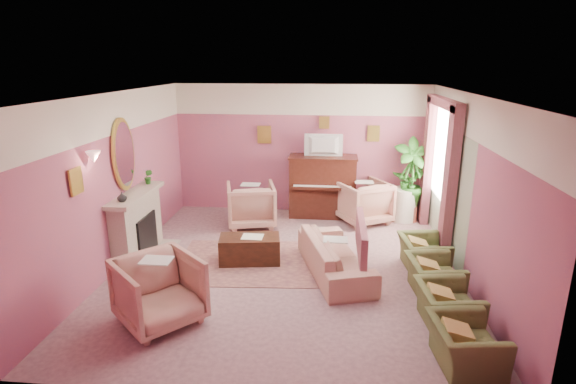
# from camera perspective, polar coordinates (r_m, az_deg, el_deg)

# --- Properties ---
(floor) EXTENTS (5.50, 6.00, 0.01)m
(floor) POSITION_cam_1_polar(r_m,az_deg,el_deg) (7.47, -0.15, -9.61)
(floor) COLOR gray
(floor) RESTS_ON ground
(ceiling) EXTENTS (5.50, 6.00, 0.01)m
(ceiling) POSITION_cam_1_polar(r_m,az_deg,el_deg) (6.73, -0.17, 12.35)
(ceiling) COLOR white
(ceiling) RESTS_ON wall_back
(wall_back) EXTENTS (5.50, 0.02, 2.80)m
(wall_back) POSITION_cam_1_polar(r_m,az_deg,el_deg) (9.88, 1.64, 5.42)
(wall_back) COLOR #884A73
(wall_back) RESTS_ON floor
(wall_front) EXTENTS (5.50, 0.02, 2.80)m
(wall_front) POSITION_cam_1_polar(r_m,az_deg,el_deg) (4.18, -4.46, -10.20)
(wall_front) COLOR #884A73
(wall_front) RESTS_ON floor
(wall_left) EXTENTS (0.02, 6.00, 2.80)m
(wall_left) POSITION_cam_1_polar(r_m,az_deg,el_deg) (7.74, -20.85, 1.29)
(wall_left) COLOR #884A73
(wall_left) RESTS_ON floor
(wall_right) EXTENTS (0.02, 6.00, 2.80)m
(wall_right) POSITION_cam_1_polar(r_m,az_deg,el_deg) (7.24, 22.06, 0.15)
(wall_right) COLOR #884A73
(wall_right) RESTS_ON floor
(picture_rail_band) EXTENTS (5.50, 0.01, 0.65)m
(picture_rail_band) POSITION_cam_1_polar(r_m,az_deg,el_deg) (9.73, 1.69, 11.64)
(picture_rail_band) COLOR white
(picture_rail_band) RESTS_ON wall_back
(stripe_panel) EXTENTS (0.01, 3.00, 2.15)m
(stripe_panel) POSITION_cam_1_polar(r_m,az_deg,el_deg) (8.52, 19.41, 0.48)
(stripe_panel) COLOR #98A789
(stripe_panel) RESTS_ON wall_right
(fireplace_surround) EXTENTS (0.30, 1.40, 1.10)m
(fireplace_surround) POSITION_cam_1_polar(r_m,az_deg,el_deg) (8.09, -18.61, -4.18)
(fireplace_surround) COLOR #A99D8A
(fireplace_surround) RESTS_ON floor
(fireplace_inset) EXTENTS (0.18, 0.72, 0.68)m
(fireplace_inset) POSITION_cam_1_polar(r_m,az_deg,el_deg) (8.10, -17.87, -5.22)
(fireplace_inset) COLOR black
(fireplace_inset) RESTS_ON floor
(fire_ember) EXTENTS (0.06, 0.54, 0.10)m
(fire_ember) POSITION_cam_1_polar(r_m,az_deg,el_deg) (8.15, -17.50, -6.42)
(fire_ember) COLOR #FF5E0F
(fire_ember) RESTS_ON floor
(mantel_shelf) EXTENTS (0.40, 1.55, 0.07)m
(mantel_shelf) POSITION_cam_1_polar(r_m,az_deg,el_deg) (7.91, -18.78, -0.32)
(mantel_shelf) COLOR #A99D8A
(mantel_shelf) RESTS_ON fireplace_surround
(hearth) EXTENTS (0.55, 1.50, 0.02)m
(hearth) POSITION_cam_1_polar(r_m,az_deg,el_deg) (8.21, -16.99, -7.79)
(hearth) COLOR #A99D8A
(hearth) RESTS_ON floor
(mirror_frame) EXTENTS (0.04, 0.72, 1.20)m
(mirror_frame) POSITION_cam_1_polar(r_m,az_deg,el_deg) (7.81, -20.18, 4.50)
(mirror_frame) COLOR gold
(mirror_frame) RESTS_ON wall_left
(mirror_glass) EXTENTS (0.01, 0.60, 1.06)m
(mirror_glass) POSITION_cam_1_polar(r_m,az_deg,el_deg) (7.80, -20.01, 4.50)
(mirror_glass) COLOR white
(mirror_glass) RESTS_ON wall_left
(sconce_shade) EXTENTS (0.20, 0.20, 0.16)m
(sconce_shade) POSITION_cam_1_polar(r_m,az_deg,el_deg) (6.83, -23.46, 4.11)
(sconce_shade) COLOR #FFAEA4
(sconce_shade) RESTS_ON wall_left
(piano) EXTENTS (1.40, 0.60, 1.30)m
(piano) POSITION_cam_1_polar(r_m,az_deg,el_deg) (9.72, 4.41, 0.65)
(piano) COLOR #3D1911
(piano) RESTS_ON floor
(piano_keyshelf) EXTENTS (1.30, 0.12, 0.06)m
(piano_keyshelf) POSITION_cam_1_polar(r_m,az_deg,el_deg) (9.37, 4.36, 0.49)
(piano_keyshelf) COLOR #3D1911
(piano_keyshelf) RESTS_ON piano
(piano_keys) EXTENTS (1.20, 0.08, 0.02)m
(piano_keys) POSITION_cam_1_polar(r_m,az_deg,el_deg) (9.35, 4.36, 0.73)
(piano_keys) COLOR white
(piano_keys) RESTS_ON piano
(piano_top) EXTENTS (1.45, 0.65, 0.04)m
(piano_top) POSITION_cam_1_polar(r_m,az_deg,el_deg) (9.57, 4.49, 4.46)
(piano_top) COLOR #3D1911
(piano_top) RESTS_ON piano
(television) EXTENTS (0.80, 0.12, 0.48)m
(television) POSITION_cam_1_polar(r_m,az_deg,el_deg) (9.46, 4.52, 6.12)
(television) COLOR black
(television) RESTS_ON piano
(print_back_left) EXTENTS (0.30, 0.03, 0.38)m
(print_back_left) POSITION_cam_1_polar(r_m,az_deg,el_deg) (9.88, -3.03, 7.29)
(print_back_left) COLOR gold
(print_back_left) RESTS_ON wall_back
(print_back_right) EXTENTS (0.26, 0.03, 0.34)m
(print_back_right) POSITION_cam_1_polar(r_m,az_deg,el_deg) (9.79, 10.80, 7.30)
(print_back_right) COLOR gold
(print_back_right) RESTS_ON wall_back
(print_back_mid) EXTENTS (0.22, 0.03, 0.26)m
(print_back_mid) POSITION_cam_1_polar(r_m,az_deg,el_deg) (9.73, 4.62, 8.78)
(print_back_mid) COLOR gold
(print_back_mid) RESTS_ON wall_back
(print_left_wall) EXTENTS (0.03, 0.28, 0.36)m
(print_left_wall) POSITION_cam_1_polar(r_m,az_deg,el_deg) (6.63, -25.32, 1.25)
(print_left_wall) COLOR gold
(print_left_wall) RESTS_ON wall_left
(window_blind) EXTENTS (0.03, 1.40, 1.80)m
(window_blind) POSITION_cam_1_polar(r_m,az_deg,el_deg) (8.62, 19.20, 4.94)
(window_blind) COLOR beige
(window_blind) RESTS_ON wall_right
(curtain_left) EXTENTS (0.16, 0.34, 2.60)m
(curtain_left) POSITION_cam_1_polar(r_m,az_deg,el_deg) (7.81, 19.84, 0.76)
(curtain_left) COLOR #86424E
(curtain_left) RESTS_ON floor
(curtain_right) EXTENTS (0.16, 0.34, 2.60)m
(curtain_right) POSITION_cam_1_polar(r_m,az_deg,el_deg) (9.56, 17.30, 3.70)
(curtain_right) COLOR #86424E
(curtain_right) RESTS_ON floor
(pelmet) EXTENTS (0.16, 2.20, 0.16)m
(pelmet) POSITION_cam_1_polar(r_m,az_deg,el_deg) (8.48, 19.21, 10.66)
(pelmet) COLOR #86424E
(pelmet) RESTS_ON wall_right
(mantel_plant) EXTENTS (0.16, 0.16, 0.28)m
(mantel_plant) POSITION_cam_1_polar(r_m,az_deg,el_deg) (8.34, -17.31, 1.87)
(mantel_plant) COLOR #266B1F
(mantel_plant) RESTS_ON mantel_shelf
(mantel_vase) EXTENTS (0.16, 0.16, 0.16)m
(mantel_vase) POSITION_cam_1_polar(r_m,az_deg,el_deg) (7.44, -20.34, -0.60)
(mantel_vase) COLOR white
(mantel_vase) RESTS_ON mantel_shelf
(area_rug) EXTENTS (2.62, 1.97, 0.01)m
(area_rug) POSITION_cam_1_polar(r_m,az_deg,el_deg) (7.69, -4.45, -8.83)
(area_rug) COLOR #895650
(area_rug) RESTS_ON floor
(coffee_table) EXTENTS (1.06, 0.64, 0.45)m
(coffee_table) POSITION_cam_1_polar(r_m,az_deg,el_deg) (7.62, -4.87, -7.27)
(coffee_table) COLOR #351C10
(coffee_table) RESTS_ON floor
(table_paper) EXTENTS (0.35, 0.28, 0.01)m
(table_paper) POSITION_cam_1_polar(r_m,az_deg,el_deg) (7.52, -4.53, -5.68)
(table_paper) COLOR white
(table_paper) RESTS_ON coffee_table
(sofa) EXTENTS (0.66, 1.98, 0.80)m
(sofa) POSITION_cam_1_polar(r_m,az_deg,el_deg) (7.19, 6.01, -7.25)
(sofa) COLOR tan
(sofa) RESTS_ON floor
(sofa_throw) EXTENTS (0.10, 1.50, 0.55)m
(sofa_throw) POSITION_cam_1_polar(r_m,az_deg,el_deg) (7.13, 9.29, -5.85)
(sofa_throw) COLOR #86424E
(sofa_throw) RESTS_ON sofa
(floral_armchair_left) EXTENTS (0.94, 0.94, 0.98)m
(floral_armchair_left) POSITION_cam_1_polar(r_m,az_deg,el_deg) (9.18, -4.73, -1.34)
(floral_armchair_left) COLOR tan
(floral_armchair_left) RESTS_ON floor
(floral_armchair_right) EXTENTS (0.94, 0.94, 0.98)m
(floral_armchair_right) POSITION_cam_1_polar(r_m,az_deg,el_deg) (9.46, 9.54, -0.98)
(floral_armchair_right) COLOR tan
(floral_armchair_right) RESTS_ON floor
(floral_armchair_front) EXTENTS (0.94, 0.94, 0.98)m
(floral_armchair_front) POSITION_cam_1_polar(r_m,az_deg,el_deg) (6.06, -16.07, -11.60)
(floral_armchair_front) COLOR tan
(floral_armchair_front) RESTS_ON floor
(olive_chair_a) EXTENTS (0.57, 0.81, 0.70)m
(olive_chair_a) POSITION_cam_1_polar(r_m,az_deg,el_deg) (5.51, 21.63, -16.86)
(olive_chair_a) COLOR #546131
(olive_chair_a) RESTS_ON floor
(olive_chair_b) EXTENTS (0.57, 0.81, 0.70)m
(olive_chair_b) POSITION_cam_1_polar(r_m,az_deg,el_deg) (6.19, 19.62, -12.78)
(olive_chair_b) COLOR #546131
(olive_chair_b) RESTS_ON floor
(olive_chair_c) EXTENTS (0.57, 0.81, 0.70)m
(olive_chair_c) POSITION_cam_1_polar(r_m,az_deg,el_deg) (6.90, 18.06, -9.52)
(olive_chair_c) COLOR #546131
(olive_chair_c) RESTS_ON floor
(olive_chair_d) EXTENTS (0.57, 0.81, 0.70)m
(olive_chair_d) POSITION_cam_1_polar(r_m,az_deg,el_deg) (7.63, 16.81, -6.86)
(olive_chair_d) COLOR #546131
(olive_chair_d) RESTS_ON floor
(side_table) EXTENTS (0.52, 0.52, 0.70)m
(side_table) POSITION_cam_1_polar(r_m,az_deg,el_deg) (9.78, 14.47, -1.56)
(side_table) COLOR silver
(side_table) RESTS_ON floor
(side_plant_big) EXTENTS (0.30, 0.30, 0.34)m
(side_plant_big) POSITION_cam_1_polar(r_m,az_deg,el_deg) (9.64, 14.69, 1.38)
(side_plant_big) COLOR #266B1F
(side_plant_big) RESTS_ON side_table
(side_plant_small) EXTENTS (0.16, 0.16, 0.28)m
(side_plant_small) POSITION_cam_1_polar(r_m,az_deg,el_deg) (9.57, 15.47, 1.03)
(side_plant_small) COLOR #266B1F
(side_plant_small) RESTS_ON side_table
(palm_pot) EXTENTS (0.34, 0.34, 0.34)m
(palm_pot) POSITION_cam_1_polar(r_m,az_deg,el_deg) (9.83, 15.05, -2.63)
(palm_pot) COLOR #A4513E
(palm_pot) RESTS_ON floor
(palm_plant) EXTENTS (0.76, 0.76, 1.44)m
(palm_plant) POSITION_cam_1_polar(r_m,az_deg,el_deg) (9.58, 15.44, 2.41)
(palm_plant) COLOR #266B1F
(palm_plant) RESTS_ON palm_pot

